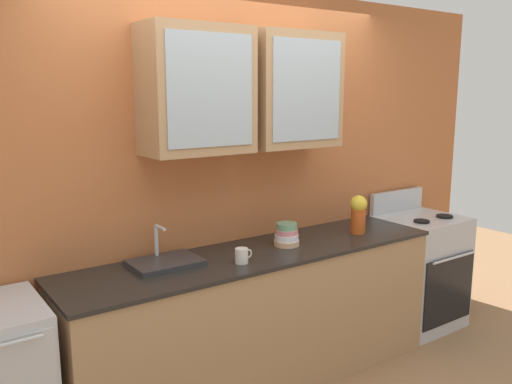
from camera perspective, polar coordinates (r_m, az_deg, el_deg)
ground_plane at (r=3.80m, az=0.38°, el=-19.69°), size 10.00×10.00×0.00m
back_wall_unit at (r=3.57m, az=-2.60°, el=2.71°), size 4.86×0.44×2.59m
counter at (r=3.59m, az=0.39°, el=-13.37°), size 2.60×0.62×0.92m
stove_range at (r=4.65m, az=17.03°, el=-8.02°), size 0.64×0.62×1.10m
sink_faucet at (r=3.21m, az=-9.72°, el=-7.33°), size 0.41×0.29×0.23m
bowl_stack at (r=3.55m, az=3.29°, el=-4.63°), size 0.17×0.17×0.15m
vase at (r=3.89m, az=10.88°, el=-2.22°), size 0.12×0.12×0.28m
cup_near_sink at (r=3.19m, az=-1.51°, el=-6.81°), size 0.11×0.08×0.09m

